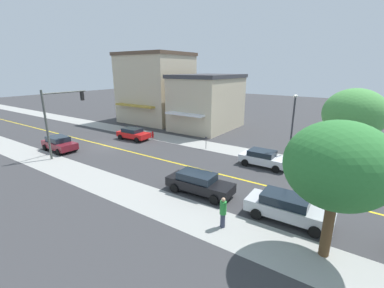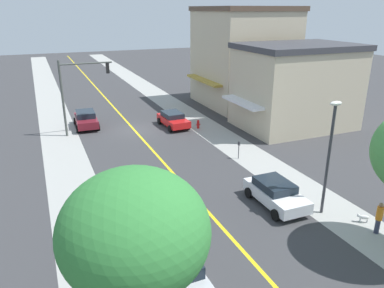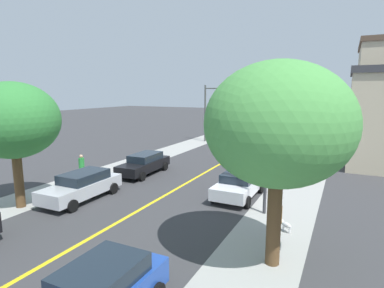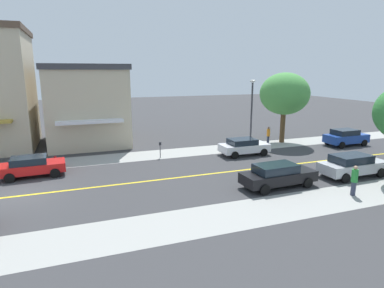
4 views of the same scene
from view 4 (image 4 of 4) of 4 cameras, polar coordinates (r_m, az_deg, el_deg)
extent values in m
plane|color=#38383A|center=(21.47, -28.28, -8.10)|extent=(140.00, 140.00, 0.00)
cube|color=#9E9E99|center=(27.70, -26.49, -3.43)|extent=(3.17, 126.00, 0.01)
cube|color=yellow|center=(21.47, -28.29, -8.10)|extent=(0.20, 126.00, 0.00)
cube|color=beige|center=(34.55, -18.10, 6.35)|extent=(10.15, 7.31, 7.22)
cube|color=#38383D|center=(34.38, -18.55, 12.74)|extent=(10.45, 7.61, 0.50)
cube|color=silver|center=(29.03, -17.54, 3.78)|extent=(1.17, 5.56, 0.24)
cylinder|color=brown|center=(33.96, 15.70, 2.87)|extent=(0.49, 0.49, 3.08)
ellipsoid|color=#4C9947|center=(33.57, 16.04, 8.53)|extent=(4.87, 4.87, 4.14)
cylinder|color=red|center=(26.63, -22.95, -3.00)|extent=(0.24, 0.24, 0.64)
sphere|color=red|center=(26.53, -23.02, -2.18)|extent=(0.22, 0.22, 0.22)
cylinder|color=red|center=(26.78, -22.94, -2.84)|extent=(0.10, 0.10, 0.10)
cylinder|color=red|center=(26.45, -22.97, -3.03)|extent=(0.10, 0.10, 0.10)
cylinder|color=#4C4C51|center=(27.07, -5.64, -1.31)|extent=(0.07, 0.07, 1.08)
cube|color=#2D2D33|center=(26.92, -5.67, 0.07)|extent=(0.12, 0.18, 0.26)
cylinder|color=#38383D|center=(30.21, 10.44, 4.83)|extent=(0.16, 0.16, 6.07)
ellipsoid|color=silver|center=(29.95, 10.68, 10.88)|extent=(0.70, 0.36, 0.24)
cube|color=red|center=(24.74, -26.29, -3.73)|extent=(2.02, 4.23, 0.62)
cube|color=#19232D|center=(24.62, -26.89, -2.56)|extent=(1.71, 2.32, 0.46)
cylinder|color=black|center=(25.64, -23.07, -3.60)|extent=(0.25, 0.65, 0.64)
cylinder|color=black|center=(23.89, -23.05, -4.75)|extent=(0.25, 0.65, 0.64)
cylinder|color=black|center=(25.83, -29.15, -4.09)|extent=(0.25, 0.65, 0.64)
cylinder|color=black|center=(24.10, -29.57, -5.27)|extent=(0.25, 0.65, 0.64)
cube|color=silver|center=(28.20, 9.21, -0.62)|extent=(1.91, 4.20, 0.65)
cube|color=#19232D|center=(27.98, 8.87, 0.44)|extent=(1.67, 2.27, 0.46)
cylinder|color=black|center=(29.75, 10.64, -0.62)|extent=(0.22, 0.64, 0.64)
cylinder|color=black|center=(28.19, 12.58, -1.45)|extent=(0.22, 0.64, 0.64)
cylinder|color=black|center=(28.47, 5.83, -1.06)|extent=(0.22, 0.64, 0.64)
cylinder|color=black|center=(26.84, 7.57, -1.97)|extent=(0.22, 0.64, 0.64)
cube|color=#B7BABF|center=(24.85, 26.54, -3.60)|extent=(1.92, 4.82, 0.69)
cube|color=#19232D|center=(24.53, 26.30, -2.31)|extent=(1.66, 2.61, 0.52)
cylinder|color=black|center=(26.67, 27.33, -3.40)|extent=(0.23, 0.64, 0.64)
cylinder|color=black|center=(25.56, 30.38, -4.40)|extent=(0.23, 0.64, 0.64)
cylinder|color=black|center=(24.45, 22.37, -4.30)|extent=(0.23, 0.64, 0.64)
cylinder|color=black|center=(23.23, 25.46, -5.46)|extent=(0.23, 0.64, 0.64)
cube|color=black|center=(20.93, 15.01, -5.61)|extent=(1.91, 4.86, 0.65)
cube|color=#19232D|center=(20.62, 14.57, -4.18)|extent=(1.61, 2.65, 0.51)
cylinder|color=black|center=(22.62, 16.87, -5.22)|extent=(0.24, 0.65, 0.64)
cylinder|color=black|center=(21.39, 19.77, -6.46)|extent=(0.24, 0.65, 0.64)
cylinder|color=black|center=(20.83, 10.03, -6.40)|extent=(0.24, 0.65, 0.64)
cylinder|color=black|center=(19.49, 12.74, -7.88)|extent=(0.24, 0.65, 0.64)
cube|color=#1E429E|center=(34.81, 25.57, 0.92)|extent=(1.84, 4.18, 0.77)
cube|color=#19232D|center=(34.55, 25.43, 1.93)|extent=(1.62, 2.26, 0.50)
cylinder|color=black|center=(36.48, 26.01, 0.75)|extent=(0.22, 0.64, 0.64)
cylinder|color=black|center=(35.28, 28.13, 0.16)|extent=(0.22, 0.64, 0.64)
cylinder|color=black|center=(34.56, 22.83, 0.45)|extent=(0.22, 0.64, 0.64)
cylinder|color=black|center=(33.29, 24.95, -0.19)|extent=(0.22, 0.64, 0.64)
cylinder|color=#33384C|center=(21.16, 26.61, -7.05)|extent=(0.27, 0.27, 0.82)
cylinder|color=#288C38|center=(20.92, 26.82, -5.03)|extent=(0.37, 0.37, 0.75)
sphere|color=tan|center=(20.79, 26.96, -3.74)|extent=(0.23, 0.23, 0.23)
cylinder|color=#33384C|center=(33.03, 13.28, 0.71)|extent=(0.24, 0.24, 0.78)
cylinder|color=orange|center=(32.89, 13.35, 1.98)|extent=(0.32, 0.32, 0.71)
sphere|color=#936B4C|center=(32.81, 13.39, 2.78)|extent=(0.22, 0.22, 0.22)
ellipsoid|color=silver|center=(32.68, 11.60, 0.52)|extent=(0.54, 0.48, 0.22)
sphere|color=silver|center=(32.39, 11.57, 0.54)|extent=(0.18, 0.18, 0.18)
cylinder|color=silver|center=(32.55, 11.56, 0.09)|extent=(0.08, 0.08, 0.20)
cylinder|color=silver|center=(32.90, 11.60, 0.22)|extent=(0.08, 0.08, 0.20)
camera|label=1|loc=(20.79, 65.46, 9.29)|focal=24.26mm
camera|label=2|loc=(31.83, 49.32, 14.99)|focal=34.94mm
camera|label=3|loc=(41.87, 26.31, 9.94)|focal=29.52mm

